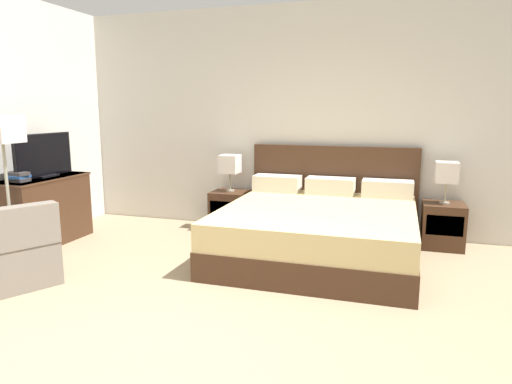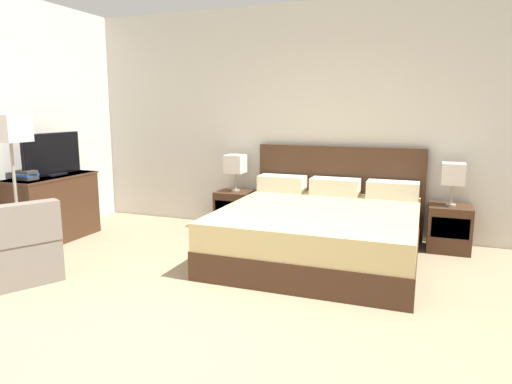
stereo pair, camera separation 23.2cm
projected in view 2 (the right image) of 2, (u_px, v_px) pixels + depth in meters
ground_plane at (168, 347)px, 3.06m from camera, size 9.73×9.73×0.00m
wall_back at (299, 120)px, 5.82m from camera, size 7.00×0.06×2.86m
bed at (320, 230)px, 4.86m from camera, size 2.06×2.10×1.12m
nightstand_left at (236, 210)px, 6.00m from camera, size 0.46×0.44×0.51m
nightstand_right at (449, 228)px, 5.11m from camera, size 0.46×0.44×0.51m
table_lamp_left at (235, 164)px, 5.89m from camera, size 0.24×0.24×0.47m
table_lamp_right at (453, 174)px, 5.00m from camera, size 0.24×0.24×0.47m
dresser at (52, 207)px, 5.48m from camera, size 0.50×1.13×0.79m
tv at (52, 155)px, 5.42m from camera, size 0.18×0.87×0.50m
book_red_cover at (26, 178)px, 5.11m from camera, size 0.24×0.16×0.04m
book_blue_cover at (27, 175)px, 5.10m from camera, size 0.20×0.20×0.03m
book_small_top at (26, 172)px, 5.10m from camera, size 0.25×0.16×0.04m
armchair_by_window at (15, 251)px, 4.20m from camera, size 0.93×0.93×0.76m
floor_lamp at (10, 139)px, 4.73m from camera, size 0.32×0.32×1.51m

